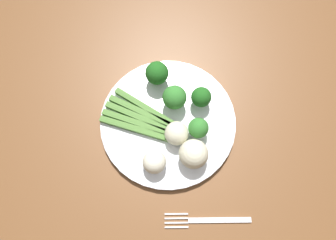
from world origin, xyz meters
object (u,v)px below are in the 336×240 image
Objects in this scene: broccoli_near_center at (177,98)px; broccoli_back at (201,97)px; plate at (168,122)px; broccoli_left at (157,73)px; cauliflower_right at (176,133)px; dining_table at (173,122)px; broccoli_front_left at (198,128)px; cauliflower_outer_edge at (154,162)px; asparagus_bundle at (139,118)px; fork at (206,220)px; cauliflower_edge at (194,154)px.

broccoli_back is (0.00, -0.05, -0.01)m from broccoli_near_center.
broccoli_left reaches higher than plate.
broccoli_left reaches higher than cauliflower_right.
plate is (-0.04, 0.01, 0.12)m from dining_table.
broccoli_front_left is at bearing -147.72° from broccoli_left.
cauliflower_outer_edge is at bearing 158.10° from broccoli_near_center.
broccoli_left is 1.24× the size of cauliflower_right.
broccoli_front_left is at bearing -146.29° from dining_table.
broccoli_near_center reaches higher than broccoli_back.
fork is at bearing 146.97° from asparagus_bundle.
broccoli_back reaches higher than cauliflower_right.
broccoli_front_left is at bearing 170.51° from broccoli_back.
plate is 4.93× the size of cauliflower_edge.
broccoli_back reaches higher than asparagus_bundle.
plate reaches higher than fork.
plate is at bearing -160.65° from asparagus_bundle.
broccoli_left is 0.13m from cauliflower_right.
asparagus_bundle is at bearing 60.08° from cauliflower_right.
broccoli_back is at bearing -9.49° from broccoli_front_left.
plate is 6.14× the size of cauliflower_outer_edge.
broccoli_back is at bearing -88.66° from dining_table.
cauliflower_outer_edge is at bearing 160.95° from plate.
broccoli_back is 0.89× the size of cauliflower_edge.
broccoli_near_center is (0.04, -0.02, 0.04)m from plate.
cauliflower_edge is 0.34× the size of fork.
dining_table is 0.27m from fork.
cauliflower_edge is (-0.11, -0.03, -0.01)m from broccoli_near_center.
broccoli_front_left is 1.04× the size of cauliflower_right.
broccoli_back is at bearing -11.80° from cauliflower_edge.
broccoli_near_center is 1.31× the size of cauliflower_outer_edge.
broccoli_front_left reaches higher than cauliflower_outer_edge.
broccoli_near_center reaches higher than plate.
cauliflower_right is (0.05, -0.04, 0.00)m from cauliflower_outer_edge.
dining_table is at bearing -19.96° from cauliflower_outer_edge.
asparagus_bundle is at bearing 82.86° from plate.
dining_table is 0.17m from broccoli_left.
broccoli_back is at bearing -122.09° from broccoli_left.
plate is at bearing 29.65° from cauliflower_edge.
dining_table is 4.26× the size of plate.
broccoli_left is at bearing 57.91° from broccoli_back.
broccoli_front_left is at bearing -148.88° from broccoli_near_center.
fork is (-0.17, -0.00, -0.04)m from broccoli_front_left.
dining_table is 0.15m from asparagus_bundle.
broccoli_back is at bearing -61.01° from plate.
asparagus_bundle is 0.95× the size of fork.
asparagus_bundle is 2.78× the size of cauliflower_edge.
fork is at bearing 178.48° from broccoli_back.
cauliflower_edge reaches higher than asparagus_bundle.
cauliflower_outer_edge reaches higher than dining_table.
cauliflower_right is (-0.07, 0.01, -0.01)m from broccoli_near_center.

